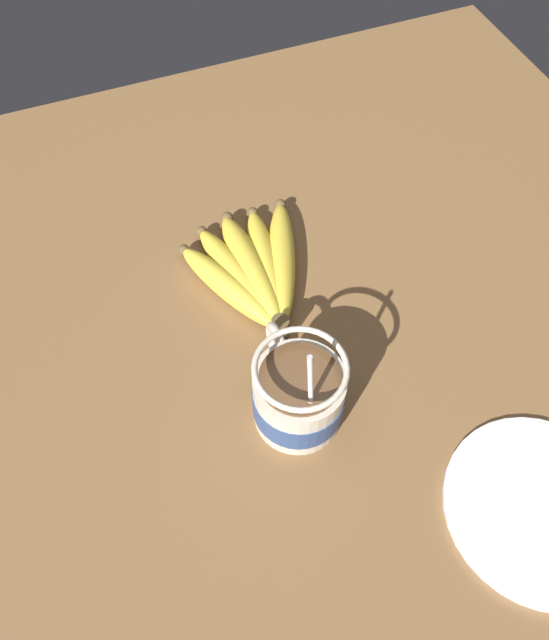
% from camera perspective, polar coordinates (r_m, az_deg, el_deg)
% --- Properties ---
extents(table, '(1.13, 1.13, 0.04)m').
position_cam_1_polar(table, '(0.70, 2.07, -5.93)').
color(table, brown).
rests_on(table, ground).
extents(coffee_mug, '(0.13, 0.09, 0.15)m').
position_cam_1_polar(coffee_mug, '(0.63, 2.17, -6.87)').
color(coffee_mug, beige).
rests_on(coffee_mug, table).
extents(banana_bunch, '(0.20, 0.17, 0.04)m').
position_cam_1_polar(banana_bunch, '(0.74, -1.85, 4.58)').
color(banana_bunch, brown).
rests_on(banana_bunch, table).
extents(small_plate, '(0.19, 0.19, 0.01)m').
position_cam_1_polar(small_plate, '(0.68, 23.17, -15.51)').
color(small_plate, white).
rests_on(small_plate, table).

